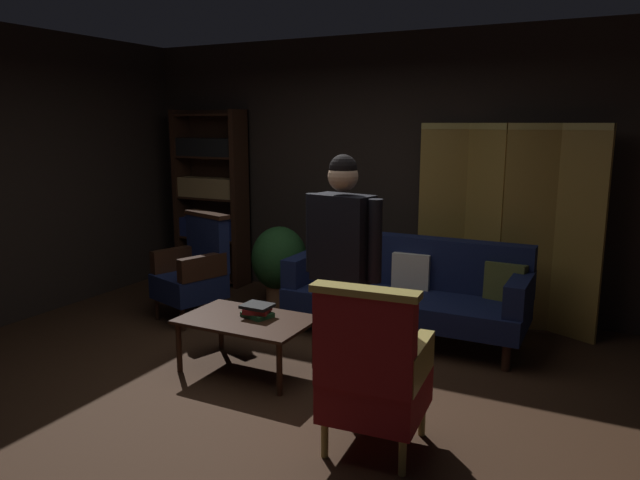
{
  "coord_description": "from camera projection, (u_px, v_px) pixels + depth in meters",
  "views": [
    {
      "loc": [
        2.17,
        -3.49,
        1.9
      ],
      "look_at": [
        0.0,
        0.8,
        0.95
      ],
      "focal_mm": 33.31,
      "sensor_mm": 36.0,
      "label": 1
    }
  ],
  "objects": [
    {
      "name": "side_wall_left",
      "position": [
        45.0,
        174.0,
        5.96
      ],
      "size": [
        0.1,
        3.6,
        2.8
      ],
      "primitive_type": "cube",
      "color": "black",
      "rests_on": "ground_plane"
    },
    {
      "name": "back_wall",
      "position": [
        391.0,
        171.0,
        6.25
      ],
      "size": [
        7.2,
        0.1,
        2.8
      ],
      "primitive_type": "cube",
      "color": "black",
      "rests_on": "ground_plane"
    },
    {
      "name": "book_green_cloth",
      "position": [
        257.0,
        315.0,
        4.61
      ],
      "size": [
        0.25,
        0.22,
        0.03
      ],
      "primitive_type": "cube",
      "rotation": [
        0.0,
        0.0,
        -0.27
      ],
      "color": "#1E4C28",
      "rests_on": "coffee_table"
    },
    {
      "name": "armchair_gilt_accent",
      "position": [
        373.0,
        373.0,
        3.4
      ],
      "size": [
        0.62,
        0.61,
        1.04
      ],
      "color": "tan",
      "rests_on": "ground_plane"
    },
    {
      "name": "potted_plant",
      "position": [
        279.0,
        262.0,
        6.08
      ],
      "size": [
        0.57,
        0.57,
        0.87
      ],
      "color": "brown",
      "rests_on": "ground_plane"
    },
    {
      "name": "bookshelf",
      "position": [
        212.0,
        194.0,
        7.04
      ],
      "size": [
        0.9,
        0.32,
        2.05
      ],
      "color": "black",
      "rests_on": "ground_plane"
    },
    {
      "name": "standing_figure",
      "position": [
        343.0,
        257.0,
        3.95
      ],
      "size": [
        0.58,
        0.27,
        1.7
      ],
      "color": "black",
      "rests_on": "ground_plane"
    },
    {
      "name": "coffee_table",
      "position": [
        247.0,
        324.0,
        4.58
      ],
      "size": [
        1.0,
        0.64,
        0.42
      ],
      "color": "black",
      "rests_on": "ground_plane"
    },
    {
      "name": "book_red_leather",
      "position": [
        257.0,
        310.0,
        4.6
      ],
      "size": [
        0.23,
        0.22,
        0.04
      ],
      "primitive_type": "cube",
      "rotation": [
        0.0,
        0.0,
        0.24
      ],
      "color": "maroon",
      "rests_on": "book_green_cloth"
    },
    {
      "name": "velvet_couch",
      "position": [
        407.0,
        287.0,
        5.32
      ],
      "size": [
        2.12,
        0.78,
        0.88
      ],
      "color": "black",
      "rests_on": "ground_plane"
    },
    {
      "name": "book_black_cloth",
      "position": [
        257.0,
        306.0,
        4.59
      ],
      "size": [
        0.23,
        0.19,
        0.03
      ],
      "primitive_type": "cube",
      "rotation": [
        0.0,
        0.0,
        -0.01
      ],
      "color": "black",
      "rests_on": "book_red_leather"
    },
    {
      "name": "armchair_wing_left",
      "position": [
        194.0,
        270.0,
        5.79
      ],
      "size": [
        0.73,
        0.73,
        1.04
      ],
      "color": "black",
      "rests_on": "ground_plane"
    },
    {
      "name": "folding_screen",
      "position": [
        506.0,
        223.0,
        5.51
      ],
      "size": [
        1.7,
        0.38,
        1.9
      ],
      "color": "olive",
      "rests_on": "ground_plane"
    },
    {
      "name": "ground_plane",
      "position": [
        271.0,
        385.0,
        4.38
      ],
      "size": [
        10.0,
        10.0,
        0.0
      ],
      "primitive_type": "plane",
      "color": "#331E11"
    }
  ]
}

